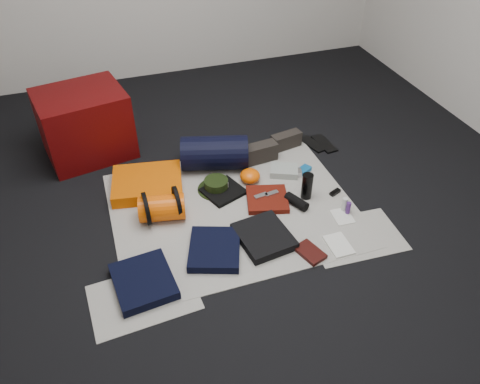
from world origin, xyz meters
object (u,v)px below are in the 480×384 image
object	(u,v)px
navy_duffel	(215,153)
paperback_book	(310,252)
water_bottle	(307,186)
red_cabinet	(85,124)
sleeping_pad	(147,183)
compact_camera	(294,173)
stuff_sack	(162,208)

from	to	relation	value
navy_duffel	paperback_book	world-z (taller)	navy_duffel
water_bottle	paperback_book	bearing A→B (deg)	-112.26
red_cabinet	sleeping_pad	distance (m)	0.72
paperback_book	water_bottle	bearing A→B (deg)	48.78
compact_camera	stuff_sack	bearing A→B (deg)	-155.92
paperback_book	compact_camera	bearing A→B (deg)	54.52
sleeping_pad	compact_camera	world-z (taller)	sleeping_pad
stuff_sack	paperback_book	bearing A→B (deg)	-37.80
paperback_book	sleeping_pad	bearing A→B (deg)	111.92
red_cabinet	water_bottle	xyz separation A→B (m)	(1.37, -1.05, -0.16)
red_cabinet	navy_duffel	bearing A→B (deg)	-41.55
sleeping_pad	compact_camera	size ratio (longest dim) A/B	4.30
red_cabinet	paperback_book	world-z (taller)	red_cabinet
stuff_sack	water_bottle	world-z (taller)	water_bottle
red_cabinet	sleeping_pad	world-z (taller)	red_cabinet
paperback_book	stuff_sack	bearing A→B (deg)	123.24
water_bottle	paperback_book	xyz separation A→B (m)	(-0.21, -0.50, -0.08)
sleeping_pad	paperback_book	distance (m)	1.25
red_cabinet	paperback_book	distance (m)	1.95
sleeping_pad	water_bottle	bearing A→B (deg)	-23.48
paperback_book	red_cabinet	bearing A→B (deg)	107.95
sleeping_pad	navy_duffel	world-z (taller)	navy_duffel
red_cabinet	sleeping_pad	size ratio (longest dim) A/B	1.29
stuff_sack	sleeping_pad	bearing A→B (deg)	96.91
sleeping_pad	water_bottle	xyz separation A→B (m)	(1.03, -0.45, 0.05)
stuff_sack	paperback_book	distance (m)	0.99
sleeping_pad	compact_camera	xyz separation A→B (m)	(1.05, -0.19, -0.02)
water_bottle	navy_duffel	bearing A→B (deg)	132.93
navy_duffel	stuff_sack	bearing A→B (deg)	-122.04
sleeping_pad	stuff_sack	distance (m)	0.35
water_bottle	paperback_book	distance (m)	0.55
water_bottle	compact_camera	distance (m)	0.27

